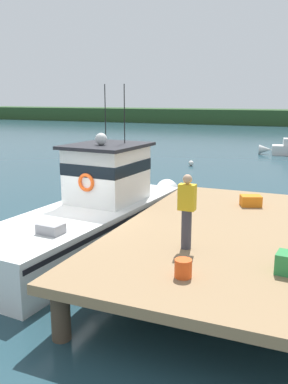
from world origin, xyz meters
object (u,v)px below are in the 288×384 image
at_px(bait_bucket, 183,268).
at_px(deckhand_further_back, 187,210).
at_px(mooring_buoy_channel_marker, 191,163).
at_px(mooring_buoy_inshore, 136,175).
at_px(crate_stack_mid_dock, 251,201).
at_px(main_fishing_boat, 97,212).

height_order(bait_bucket, deckhand_further_back, deckhand_further_back).
distance_m(mooring_buoy_channel_marker, mooring_buoy_inshore, 5.95).
relative_size(deckhand_further_back, mooring_buoy_inshore, 3.24).
height_order(crate_stack_mid_dock, mooring_buoy_inshore, crate_stack_mid_dock).
bearing_deg(deckhand_further_back, crate_stack_mid_dock, 80.30).
bearing_deg(bait_bucket, mooring_buoy_inshore, 117.26).
xyz_separation_m(main_fishing_boat, mooring_buoy_channel_marker, (-1.61, 15.40, -0.83)).
distance_m(main_fishing_boat, deckhand_further_back, 4.47).
relative_size(crate_stack_mid_dock, bait_bucket, 1.76).
distance_m(main_fishing_boat, crate_stack_mid_dock, 4.67).
distance_m(crate_stack_mid_dock, deckhand_further_back, 4.33).
xyz_separation_m(mooring_buoy_channel_marker, mooring_buoy_inshore, (-1.37, -5.79, 0.08)).
bearing_deg(deckhand_further_back, bait_bucket, -74.66).
relative_size(main_fishing_boat, crate_stack_mid_dock, 16.52).
distance_m(crate_stack_mid_dock, bait_bucket, 5.67).
bearing_deg(bait_bucket, mooring_buoy_channel_marker, 106.17).
bearing_deg(crate_stack_mid_dock, bait_bucket, -93.26).
relative_size(crate_stack_mid_dock, deckhand_further_back, 0.37).
relative_size(crate_stack_mid_dock, mooring_buoy_channel_marker, 1.74).
xyz_separation_m(main_fishing_boat, bait_bucket, (3.99, -3.90, 0.36)).
bearing_deg(bait_bucket, deckhand_further_back, 105.34).
height_order(bait_bucket, mooring_buoy_inshore, bait_bucket).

